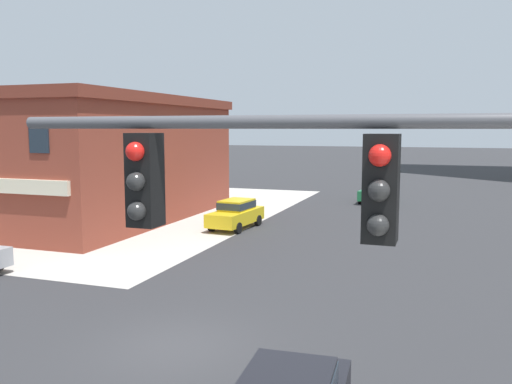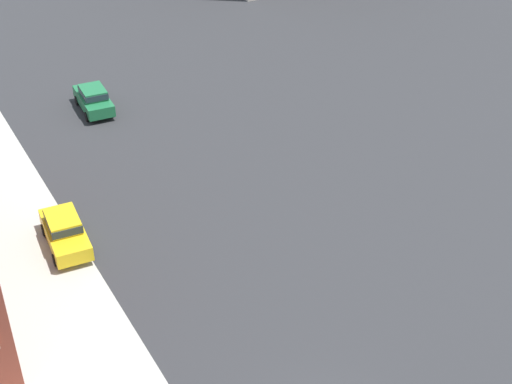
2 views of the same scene
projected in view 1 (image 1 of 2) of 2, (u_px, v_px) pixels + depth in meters
name	position (u px, v px, depth m)	size (l,w,h in m)	color
ground_plane	(174.00, 346.00, 14.38)	(320.00, 320.00, 0.00)	#2D2D30
sidewalk_far_corner	(62.00, 207.00, 39.70)	(32.00, 32.00, 0.02)	#B7B2A8
car_main_southbound_far	(374.00, 191.00, 42.10)	(2.14, 4.52, 1.68)	#1E6B3D
car_cross_westbound	(236.00, 213.00, 31.22)	(2.17, 4.53, 1.68)	gold
storefront_block_near_corner	(31.00, 156.00, 36.38)	(22.24, 18.43, 7.84)	brown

